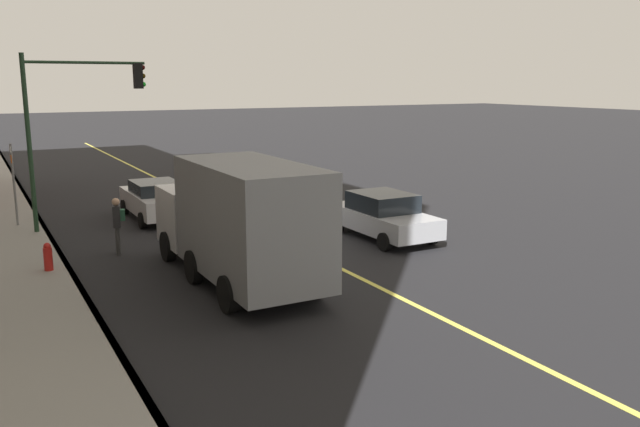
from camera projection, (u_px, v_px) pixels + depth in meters
name	position (u px, v px, depth m)	size (l,w,h in m)	color
ground	(282.00, 240.00, 22.38)	(200.00, 200.00, 0.00)	black
sidewalk_slab	(15.00, 271.00, 18.47)	(80.00, 2.85, 0.15)	gray
curb_edge	(66.00, 265.00, 19.10)	(80.00, 0.16, 0.15)	slate
lane_stripe_center	(282.00, 240.00, 22.38)	(80.00, 0.16, 0.01)	#D8CC4C
car_white	(155.00, 199.00, 25.63)	(4.49, 1.98, 1.50)	silver
car_silver	(383.00, 215.00, 22.51)	(4.51, 2.07, 1.57)	#A8AAB2
car_tan	(289.00, 190.00, 28.16)	(4.21, 2.05, 1.47)	tan
truck_gray	(240.00, 220.00, 17.36)	(7.46, 2.53, 3.31)	silver
pedestrian_with_backpack	(118.00, 221.00, 20.33)	(0.46, 0.43, 1.79)	#383838
traffic_light_mast	(73.00, 112.00, 22.82)	(0.28, 4.15, 6.25)	#1E3823
street_sign_post	(13.00, 179.00, 23.68)	(0.60, 0.08, 3.13)	slate
fire_hydrant	(48.00, 259.00, 18.23)	(0.24, 0.24, 0.94)	red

